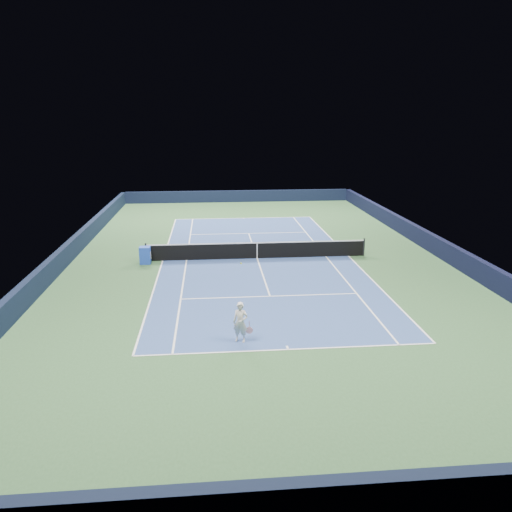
{
  "coord_description": "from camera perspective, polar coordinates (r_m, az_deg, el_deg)",
  "views": [
    {
      "loc": [
        -2.64,
        -28.01,
        8.12
      ],
      "look_at": [
        -0.34,
        -3.0,
        1.0
      ],
      "focal_mm": 35.0,
      "sensor_mm": 36.0,
      "label": 1
    }
  ],
  "objects": [
    {
      "name": "service_line_far",
      "position": [
        35.45,
        -0.84,
        2.6
      ],
      "size": [
        8.23,
        0.08,
        0.0
      ],
      "primitive_type": "cube",
      "color": "white",
      "rests_on": "ground"
    },
    {
      "name": "center_mark_far",
      "position": [
        40.65,
        -1.43,
        4.32
      ],
      "size": [
        0.08,
        0.3,
        0.0
      ],
      "primitive_type": "cube",
      "color": "white",
      "rests_on": "ground"
    },
    {
      "name": "center_mark_near",
      "position": [
        18.37,
        3.62,
        -10.41
      ],
      "size": [
        0.08,
        0.3,
        0.0
      ],
      "primitive_type": "cube",
      "color": "white",
      "rests_on": "ground"
    },
    {
      "name": "center_service_line",
      "position": [
        29.28,
        0.13,
        -0.25
      ],
      "size": [
        0.08,
        12.8,
        0.0
      ],
      "primitive_type": "cube",
      "color": "white",
      "rests_on": "ground"
    },
    {
      "name": "tennis_net",
      "position": [
        29.14,
        0.13,
        0.68
      ],
      "size": [
        12.9,
        0.1,
        1.07
      ],
      "color": "black",
      "rests_on": "ground"
    },
    {
      "name": "wall_left",
      "position": [
        30.14,
        -20.82,
        0.23
      ],
      "size": [
        0.35,
        40.0,
        1.1
      ],
      "primitive_type": "cube",
      "color": "#101A32",
      "rests_on": "ground"
    },
    {
      "name": "wall_right",
      "position": [
        31.99,
        19.82,
        1.19
      ],
      "size": [
        0.35,
        40.0,
        1.1
      ],
      "primitive_type": "cube",
      "color": "black",
      "rests_on": "ground"
    },
    {
      "name": "sideline_doubles_left",
      "position": [
        29.3,
        -10.62,
        -0.52
      ],
      "size": [
        0.08,
        23.77,
        0.0
      ],
      "primitive_type": "cube",
      "color": "white",
      "rests_on": "ground"
    },
    {
      "name": "baseline_near",
      "position": [
        18.24,
        3.69,
        -10.61
      ],
      "size": [
        10.97,
        0.08,
        0.0
      ],
      "primitive_type": "cube",
      "color": "white",
      "rests_on": "ground"
    },
    {
      "name": "court_surface",
      "position": [
        29.28,
        0.13,
        -0.26
      ],
      "size": [
        10.97,
        23.77,
        0.01
      ],
      "primitive_type": "cube",
      "color": "navy",
      "rests_on": "ground"
    },
    {
      "name": "sponsor_cube",
      "position": [
        28.82,
        -12.55,
        0.09
      ],
      "size": [
        0.61,
        0.55,
        0.98
      ],
      "color": "#1F43BC",
      "rests_on": "ground"
    },
    {
      "name": "baseline_far",
      "position": [
        40.79,
        -1.44,
        4.36
      ],
      "size": [
        10.97,
        0.08,
        0.0
      ],
      "primitive_type": "cube",
      "color": "white",
      "rests_on": "ground"
    },
    {
      "name": "sideline_singles_right",
      "position": [
        29.93,
        7.99,
        -0.05
      ],
      "size": [
        0.08,
        23.77,
        0.0
      ],
      "primitive_type": "cube",
      "color": "white",
      "rests_on": "ground"
    },
    {
      "name": "sideline_doubles_right",
      "position": [
        30.27,
        10.52,
        0.01
      ],
      "size": [
        0.08,
        23.77,
        0.0
      ],
      "primitive_type": "cube",
      "color": "white",
      "rests_on": "ground"
    },
    {
      "name": "tennis_player",
      "position": [
        18.51,
        -1.78,
        -7.58
      ],
      "size": [
        0.78,
        1.3,
        2.76
      ],
      "color": "silver",
      "rests_on": "ground"
    },
    {
      "name": "sideline_singles_left",
      "position": [
        29.2,
        -7.94,
        -0.46
      ],
      "size": [
        0.08,
        23.77,
        0.0
      ],
      "primitive_type": "cube",
      "color": "white",
      "rests_on": "ground"
    },
    {
      "name": "wall_near",
      "position": [
        11.46,
        10.51,
        -25.86
      ],
      "size": [
        22.0,
        0.35,
        1.1
      ],
      "primitive_type": "cube",
      "color": "black",
      "rests_on": "ground"
    },
    {
      "name": "wall_far",
      "position": [
        48.5,
        -2.08,
        6.84
      ],
      "size": [
        22.0,
        0.35,
        1.1
      ],
      "primitive_type": "cube",
      "color": "black",
      "rests_on": "ground"
    },
    {
      "name": "ground",
      "position": [
        29.28,
        0.13,
        -0.27
      ],
      "size": [
        40.0,
        40.0,
        0.0
      ],
      "primitive_type": "plane",
      "color": "#2C512C",
      "rests_on": "ground"
    },
    {
      "name": "service_line_near",
      "position": [
        23.23,
        1.61,
        -4.61
      ],
      "size": [
        8.23,
        0.08,
        0.0
      ],
      "primitive_type": "cube",
      "color": "white",
      "rests_on": "ground"
    }
  ]
}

